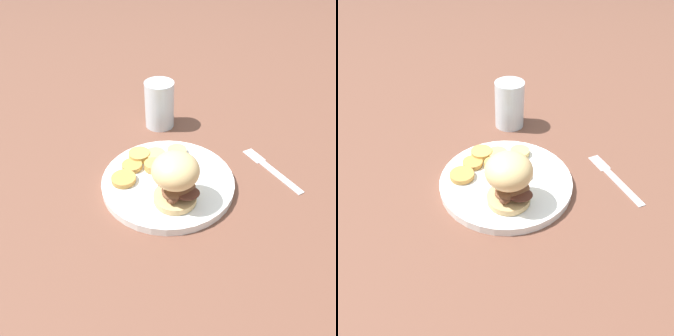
# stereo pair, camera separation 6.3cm
# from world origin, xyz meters

# --- Properties ---
(ground_plane) EXTENTS (4.00, 4.00, 0.00)m
(ground_plane) POSITION_xyz_m (0.00, 0.00, 0.00)
(ground_plane) COLOR brown
(dinner_plate) EXTENTS (0.26, 0.26, 0.02)m
(dinner_plate) POSITION_xyz_m (0.00, 0.00, 0.01)
(dinner_plate) COLOR white
(dinner_plate) RESTS_ON ground_plane
(sandwich) EXTENTS (0.08, 0.09, 0.10)m
(sandwich) POSITION_xyz_m (0.05, 0.04, 0.07)
(sandwich) COLOR tan
(sandwich) RESTS_ON dinner_plate
(potato_round_0) EXTENTS (0.04, 0.04, 0.01)m
(potato_round_0) POSITION_xyz_m (-0.05, -0.05, 0.02)
(potato_round_0) COLOR #DBB766
(potato_round_0) RESTS_ON dinner_plate
(potato_round_1) EXTENTS (0.05, 0.05, 0.01)m
(potato_round_1) POSITION_xyz_m (-0.02, -0.01, 0.02)
(potato_round_1) COLOR #DBB766
(potato_round_1) RESTS_ON dinner_plate
(potato_round_2) EXTENTS (0.04, 0.04, 0.01)m
(potato_round_2) POSITION_xyz_m (-0.08, -0.02, 0.02)
(potato_round_2) COLOR #DBB766
(potato_round_2) RESTS_ON dinner_plate
(potato_round_3) EXTENTS (0.04, 0.04, 0.01)m
(potato_round_3) POSITION_xyz_m (-0.00, -0.08, 0.02)
(potato_round_3) COLOR #BC8942
(potato_round_3) RESTS_ON dinner_plate
(potato_round_4) EXTENTS (0.04, 0.04, 0.01)m
(potato_round_4) POSITION_xyz_m (-0.03, -0.08, 0.03)
(potato_round_4) COLOR tan
(potato_round_4) RESTS_ON dinner_plate
(potato_round_5) EXTENTS (0.04, 0.04, 0.02)m
(potato_round_5) POSITION_xyz_m (-0.01, -0.04, 0.03)
(potato_round_5) COLOR tan
(potato_round_5) RESTS_ON dinner_plate
(potato_round_6) EXTENTS (0.04, 0.04, 0.02)m
(potato_round_6) POSITION_xyz_m (-0.02, 0.02, 0.03)
(potato_round_6) COLOR #DBB766
(potato_round_6) RESTS_ON dinner_plate
(potato_round_7) EXTENTS (0.05, 0.05, 0.01)m
(potato_round_7) POSITION_xyz_m (0.04, -0.08, 0.02)
(potato_round_7) COLOR #BC8942
(potato_round_7) RESTS_ON dinner_plate
(fork) EXTENTS (0.11, 0.14, 0.00)m
(fork) POSITION_xyz_m (-0.13, 0.18, 0.00)
(fork) COLOR silver
(fork) RESTS_ON ground_plane
(drinking_glass) EXTENTS (0.07, 0.07, 0.11)m
(drinking_glass) POSITION_xyz_m (-0.20, -0.11, 0.06)
(drinking_glass) COLOR silver
(drinking_glass) RESTS_ON ground_plane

